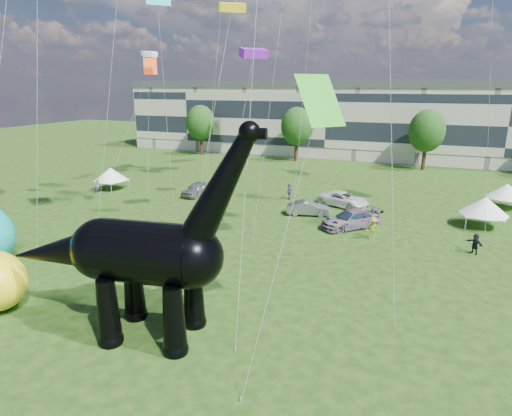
% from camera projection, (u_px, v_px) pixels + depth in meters
% --- Properties ---
extents(ground, '(220.00, 220.00, 0.00)m').
position_uv_depth(ground, '(210.00, 354.00, 20.34)').
color(ground, '#16330C').
rests_on(ground, ground).
extents(terrace_row, '(78.00, 11.00, 12.00)m').
position_uv_depth(terrace_row, '(333.00, 121.00, 76.74)').
color(terrace_row, beige).
rests_on(terrace_row, ground).
extents(tree_far_left, '(5.20, 5.20, 9.44)m').
position_uv_depth(tree_far_left, '(201.00, 120.00, 76.64)').
color(tree_far_left, '#382314').
rests_on(tree_far_left, ground).
extents(tree_mid_left, '(5.20, 5.20, 9.44)m').
position_uv_depth(tree_mid_left, '(297.00, 123.00, 70.10)').
color(tree_mid_left, '#382314').
rests_on(tree_mid_left, ground).
extents(tree_mid_right, '(5.20, 5.20, 9.44)m').
position_uv_depth(tree_mid_right, '(427.00, 128.00, 62.85)').
color(tree_mid_right, '#382314').
rests_on(tree_mid_right, ground).
extents(dinosaur_sculpture, '(13.89, 4.61, 11.31)m').
position_uv_depth(dinosaur_sculpture, '(138.00, 255.00, 20.95)').
color(dinosaur_sculpture, black).
rests_on(dinosaur_sculpture, ground).
extents(car_silver, '(2.31, 4.76, 1.56)m').
position_uv_depth(car_silver, '(197.00, 189.00, 49.30)').
color(car_silver, '#A8A7AC').
rests_on(car_silver, ground).
extents(car_grey, '(4.46, 2.49, 1.39)m').
position_uv_depth(car_grey, '(308.00, 208.00, 41.84)').
color(car_grey, slate).
rests_on(car_grey, ground).
extents(car_white, '(5.98, 4.16, 1.52)m').
position_uv_depth(car_white, '(343.00, 199.00, 44.91)').
color(car_white, white).
rests_on(car_white, ground).
extents(car_dark, '(5.53, 5.53, 1.61)m').
position_uv_depth(car_dark, '(351.00, 219.00, 38.03)').
color(car_dark, '#595960').
rests_on(car_dark, ground).
extents(gazebo_near, '(4.07, 4.07, 2.79)m').
position_uv_depth(gazebo_near, '(485.00, 206.00, 37.99)').
color(gazebo_near, white).
rests_on(gazebo_near, ground).
extents(gazebo_far, '(4.46, 4.46, 2.57)m').
position_uv_depth(gazebo_far, '(507.00, 191.00, 44.01)').
color(gazebo_far, white).
rests_on(gazebo_far, ground).
extents(gazebo_left, '(4.30, 4.30, 2.70)m').
position_uv_depth(gazebo_left, '(111.00, 174.00, 51.81)').
color(gazebo_left, white).
rests_on(gazebo_left, ground).
extents(visitors, '(48.97, 44.44, 1.89)m').
position_uv_depth(visitors, '(303.00, 232.00, 34.45)').
color(visitors, '#974A25').
rests_on(visitors, ground).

